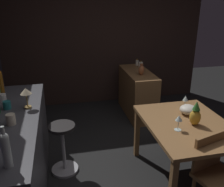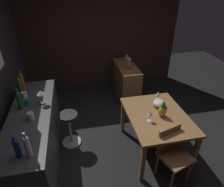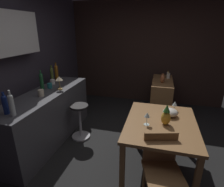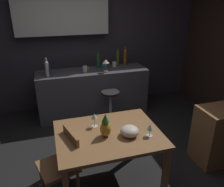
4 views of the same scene
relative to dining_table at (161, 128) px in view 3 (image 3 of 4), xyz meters
name	(u,v)px [view 3 (image 3 of 4)]	position (x,y,z in m)	size (l,w,h in m)	color
ground_plane	(133,159)	(0.07, 0.37, -0.65)	(9.00, 9.00, 0.00)	black
wall_kitchen_back	(2,63)	(0.01, 2.44, 0.76)	(5.20, 0.33, 2.60)	#38333D
wall_side_right	(138,53)	(2.62, 0.67, 0.65)	(0.10, 4.40, 2.60)	#33231E
dining_table	(161,128)	(0.00, 0.00, 0.00)	(1.19, 0.92, 0.74)	olive
kitchen_counter	(48,117)	(0.22, 1.92, -0.20)	(2.10, 0.60, 0.90)	#4C4C51
sideboard_cabinet	(161,97)	(1.84, -0.01, -0.24)	(1.10, 0.44, 0.82)	olive
chair_near_window	(161,167)	(-0.54, -0.03, -0.18)	(0.50, 0.50, 0.84)	olive
bar_stool	(80,120)	(0.43, 1.40, -0.31)	(0.34, 0.34, 0.65)	#262323
wine_glass_left	(147,115)	(-0.12, 0.18, 0.22)	(0.08, 0.08, 0.17)	silver
wine_glass_right	(175,104)	(0.43, -0.19, 0.20)	(0.07, 0.07, 0.15)	silver
pineapple_centerpiece	(166,116)	(-0.05, -0.05, 0.21)	(0.12, 0.12, 0.28)	gold
fruit_bowl	(170,112)	(0.21, -0.12, 0.15)	(0.21, 0.21, 0.11)	beige
wine_bottle_clear	(11,104)	(-0.60, 1.79, 0.40)	(0.06, 0.06, 0.33)	silver
wine_bottle_olive	(52,74)	(0.80, 2.12, 0.42)	(0.06, 0.06, 0.35)	#475623
wine_bottle_amber	(56,72)	(0.95, 2.11, 0.43)	(0.07, 0.07, 0.37)	#8C5114
wine_bottle_green	(41,81)	(0.37, 2.05, 0.41)	(0.06, 0.06, 0.34)	#1E592D
wine_bottle_cobalt	(5,104)	(-0.59, 1.90, 0.39)	(0.07, 0.07, 0.29)	navy
cup_white	(53,82)	(0.71, 2.06, 0.29)	(0.13, 0.09, 0.09)	white
cup_cream	(41,93)	(0.08, 1.87, 0.30)	(0.12, 0.09, 0.11)	beige
cup_teal	(50,86)	(0.47, 1.97, 0.29)	(0.12, 0.08, 0.09)	teal
counter_lamp	(59,80)	(0.44, 1.75, 0.43)	(0.12, 0.12, 0.24)	#A58447
pillar_candle_tall	(168,74)	(2.27, -0.12, 0.22)	(0.06, 0.06, 0.13)	white
pillar_candle_short	(168,76)	(2.05, -0.13, 0.23)	(0.08, 0.08, 0.14)	white
vase_copper	(162,79)	(1.63, 0.00, 0.26)	(0.10, 0.10, 0.20)	#B26038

